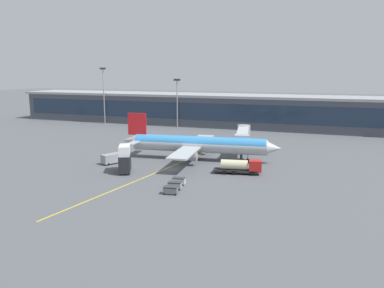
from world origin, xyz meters
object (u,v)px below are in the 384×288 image
(main_airliner, at_px, (198,144))
(fuel_tanker, at_px, (241,166))
(lavatory_truck, at_px, (113,158))
(catering_lift, at_px, (125,159))
(baggage_cart_0, at_px, (171,190))
(baggage_cart_2, at_px, (179,181))
(baggage_cart_1, at_px, (175,185))

(main_airliner, xyz_separation_m, fuel_tanker, (13.82, -10.10, -2.40))
(main_airliner, distance_m, lavatory_truck, 21.95)
(catering_lift, height_order, baggage_cart_0, catering_lift)
(fuel_tanker, relative_size, lavatory_truck, 1.78)
(baggage_cart_0, bearing_deg, lavatory_truck, 142.66)
(fuel_tanker, height_order, baggage_cart_2, fuel_tanker)
(baggage_cart_0, bearing_deg, main_airliner, 99.51)
(fuel_tanker, height_order, lavatory_truck, fuel_tanker)
(fuel_tanker, bearing_deg, baggage_cart_2, -127.80)
(baggage_cart_1, bearing_deg, baggage_cart_0, -81.46)
(fuel_tanker, bearing_deg, main_airliner, 143.84)
(fuel_tanker, bearing_deg, baggage_cart_0, -115.10)
(main_airliner, distance_m, baggage_cart_2, 23.42)
(lavatory_truck, bearing_deg, main_airliner, 30.90)
(main_airliner, relative_size, baggage_cart_2, 14.93)
(baggage_cart_2, bearing_deg, catering_lift, 161.83)
(catering_lift, distance_m, baggage_cart_2, 16.39)
(fuel_tanker, distance_m, baggage_cart_0, 21.08)
(fuel_tanker, height_order, catering_lift, catering_lift)
(main_airliner, height_order, fuel_tanker, main_airliner)
(main_airliner, height_order, baggage_cart_1, main_airliner)
(catering_lift, bearing_deg, fuel_tanker, 16.88)
(lavatory_truck, distance_m, baggage_cart_0, 29.65)
(main_airliner, relative_size, fuel_tanker, 3.84)
(fuel_tanker, xyz_separation_m, lavatory_truck, (-32.50, -1.08, -0.32))
(baggage_cart_0, bearing_deg, baggage_cart_2, 98.54)
(baggage_cart_2, bearing_deg, lavatory_truck, 152.74)
(main_airliner, bearing_deg, catering_lift, -122.88)
(catering_lift, relative_size, baggage_cart_1, 2.53)
(baggage_cart_0, relative_size, baggage_cart_1, 1.00)
(main_airliner, bearing_deg, baggage_cart_1, -80.37)
(main_airliner, height_order, lavatory_truck, main_airliner)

